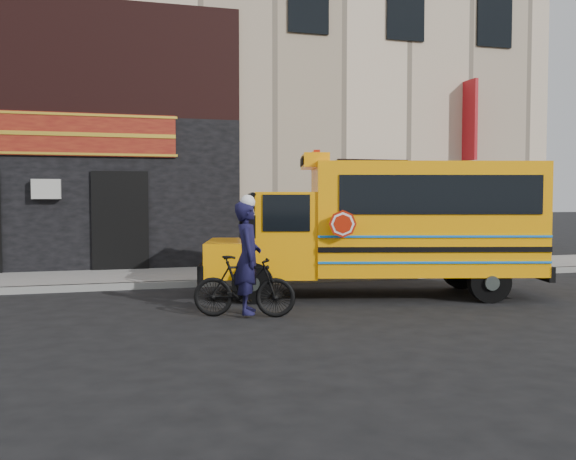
% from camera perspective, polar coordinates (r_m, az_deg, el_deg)
% --- Properties ---
extents(ground, '(120.00, 120.00, 0.00)m').
position_cam_1_polar(ground, '(12.67, 0.74, -6.37)').
color(ground, black).
rests_on(ground, ground).
extents(curb, '(40.00, 0.20, 0.15)m').
position_cam_1_polar(curb, '(15.14, -2.11, -4.55)').
color(curb, gray).
rests_on(curb, ground).
extents(sidewalk, '(40.00, 3.00, 0.15)m').
position_cam_1_polar(sidewalk, '(16.58, -3.36, -3.89)').
color(sidewalk, slate).
rests_on(sidewalk, ground).
extents(building, '(20.00, 10.70, 12.00)m').
position_cam_1_polar(building, '(23.06, -7.08, 13.13)').
color(building, beige).
rests_on(building, sidewalk).
extents(school_bus, '(7.21, 3.81, 2.92)m').
position_cam_1_polar(school_bus, '(13.47, 9.07, 0.61)').
color(school_bus, black).
rests_on(school_bus, ground).
extents(sign_pole, '(0.06, 0.26, 2.95)m').
position_cam_1_polar(sign_pole, '(16.85, 11.28, 1.48)').
color(sign_pole, '#404843').
rests_on(sign_pole, ground).
extents(bicycle, '(1.82, 1.07, 1.06)m').
position_cam_1_polar(bicycle, '(11.01, -3.92, -5.02)').
color(bicycle, black).
rests_on(bicycle, ground).
extents(cyclist, '(0.59, 0.78, 1.93)m').
position_cam_1_polar(cyclist, '(11.04, -3.59, -2.70)').
color(cyclist, black).
rests_on(cyclist, ground).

